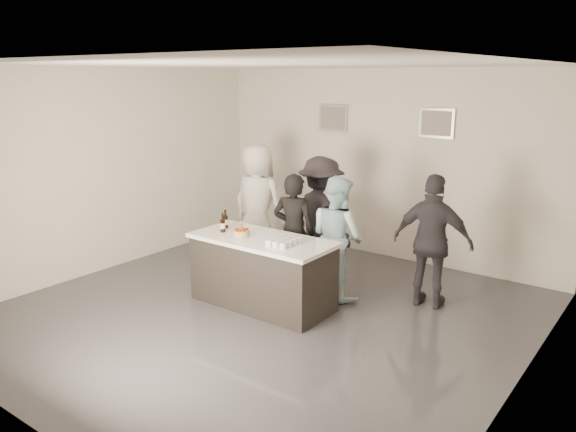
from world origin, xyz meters
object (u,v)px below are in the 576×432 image
object	(u,v)px
beer_bottle_b	(223,222)
person_main_blue	(337,237)
beer_bottle_a	(225,219)
bar_counter	(262,272)
person_guest_left	(258,203)
person_main_black	(294,232)
person_guest_back	(321,217)
cake	(241,234)
person_guest_right	(433,242)

from	to	relation	value
beer_bottle_b	person_main_blue	bearing A→B (deg)	39.05
beer_bottle_a	person_main_blue	xyz separation A→B (m)	(1.27, 0.78, -0.21)
bar_counter	person_guest_left	xyz separation A→B (m)	(-1.22, 1.40, 0.48)
person_main_blue	person_main_black	bearing A→B (deg)	32.30
person_guest_back	person_main_black	bearing A→B (deg)	105.79
person_main_black	person_main_blue	xyz separation A→B (m)	(0.61, 0.14, 0.01)
person_main_black	person_main_blue	distance (m)	0.62
cake	person_guest_back	distance (m)	1.49
bar_counter	person_main_black	bearing A→B (deg)	92.13
cake	beer_bottle_b	xyz separation A→B (m)	(-0.33, 0.01, 0.09)
person_main_black	beer_bottle_b	bearing A→B (deg)	39.47
person_guest_right	person_guest_back	size ratio (longest dim) A/B	0.97
person_main_blue	person_guest_left	bearing A→B (deg)	2.87
person_main_blue	person_guest_left	world-z (taller)	person_guest_left
cake	person_main_black	world-z (taller)	person_main_black
cake	person_main_blue	bearing A→B (deg)	48.77
beer_bottle_a	beer_bottle_b	bearing A→B (deg)	-57.31
beer_bottle_a	beer_bottle_b	xyz separation A→B (m)	(0.11, -0.17, 0.00)
beer_bottle_b	person_guest_back	bearing A→B (deg)	69.03
cake	person_main_black	bearing A→B (deg)	74.49
beer_bottle_a	person_guest_back	xyz separation A→B (m)	(0.67, 1.30, -0.14)
beer_bottle_b	person_guest_right	xyz separation A→B (m)	(2.32, 1.35, -0.17)
cake	beer_bottle_a	distance (m)	0.48
cake	person_guest_left	bearing A→B (deg)	122.91
person_main_black	bar_counter	bearing A→B (deg)	76.11
bar_counter	person_main_black	size ratio (longest dim) A/B	1.15
bar_counter	beer_bottle_b	bearing A→B (deg)	-170.89
person_guest_left	person_guest_back	distance (m)	1.20
beer_bottle_a	person_guest_left	bearing A→B (deg)	111.98
bar_counter	cake	bearing A→B (deg)	-157.92
beer_bottle_b	cake	bearing A→B (deg)	-1.65
person_main_black	person_guest_right	distance (m)	1.85
person_main_blue	person_guest_back	world-z (taller)	person_guest_back
person_main_blue	person_guest_back	xyz separation A→B (m)	(-0.60, 0.52, 0.07)
cake	person_guest_right	xyz separation A→B (m)	(1.99, 1.36, -0.08)
beer_bottle_b	person_guest_left	bearing A→B (deg)	113.30
person_guest_back	person_guest_left	bearing A→B (deg)	15.09
beer_bottle_a	person_guest_left	size ratio (longest dim) A/B	0.14
person_main_blue	person_guest_right	xyz separation A→B (m)	(1.15, 0.41, 0.04)
cake	person_main_blue	size ratio (longest dim) A/B	0.13
person_main_black	person_main_blue	size ratio (longest dim) A/B	0.99
bar_counter	beer_bottle_a	xyz separation A→B (m)	(-0.69, 0.08, 0.58)
person_guest_back	cake	bearing A→B (deg)	97.32
bar_counter	beer_bottle_a	world-z (taller)	beer_bottle_a
beer_bottle_b	person_guest_right	distance (m)	2.69
person_guest_back	beer_bottle_b	bearing A→B (deg)	85.31
beer_bottle_a	person_guest_right	xyz separation A→B (m)	(2.43, 1.18, -0.17)
beer_bottle_a	person_main_blue	bearing A→B (deg)	31.38
bar_counter	person_main_black	distance (m)	0.80
person_guest_back	person_guest_right	bearing A→B (deg)	-167.37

